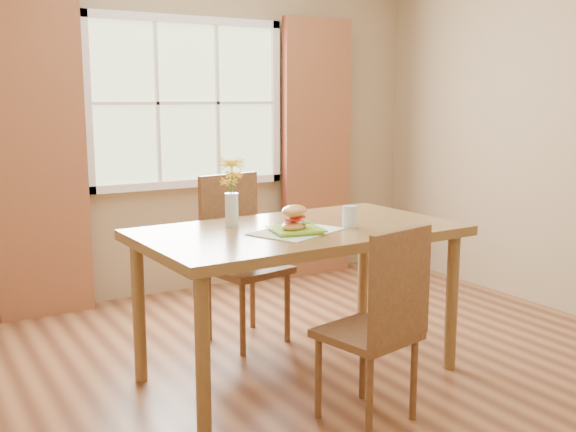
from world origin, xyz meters
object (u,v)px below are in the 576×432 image
(chair_near, at_px, (381,318))
(chair_far, at_px, (238,250))
(croissant_sandwich, at_px, (294,218))
(water_glass, at_px, (350,217))
(flower_vase, at_px, (231,185))
(dining_table, at_px, (299,243))

(chair_near, relative_size, chair_far, 0.91)
(croissant_sandwich, bearing_deg, chair_near, -111.67)
(chair_far, distance_m, croissant_sandwich, 0.91)
(croissant_sandwich, bearing_deg, water_glass, -34.16)
(chair_far, distance_m, flower_vase, 0.74)
(chair_far, xyz_separation_m, water_glass, (0.26, -0.84, 0.32))
(dining_table, relative_size, chair_near, 1.83)
(chair_far, bearing_deg, croissant_sandwich, -106.80)
(dining_table, relative_size, chair_far, 1.66)
(chair_far, height_order, flower_vase, flower_vase)
(dining_table, distance_m, chair_near, 0.74)
(croissant_sandwich, bearing_deg, flower_vase, 83.41)
(water_glass, distance_m, flower_vase, 0.67)
(dining_table, height_order, chair_near, chair_near)
(chair_far, bearing_deg, dining_table, -99.16)
(dining_table, distance_m, croissant_sandwich, 0.24)
(chair_near, bearing_deg, chair_far, 79.64)
(dining_table, bearing_deg, flower_vase, 140.51)
(croissant_sandwich, distance_m, water_glass, 0.35)
(chair_near, bearing_deg, dining_table, 79.66)
(dining_table, xyz_separation_m, flower_vase, (-0.29, 0.23, 0.31))
(chair_far, height_order, croissant_sandwich, chair_far)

